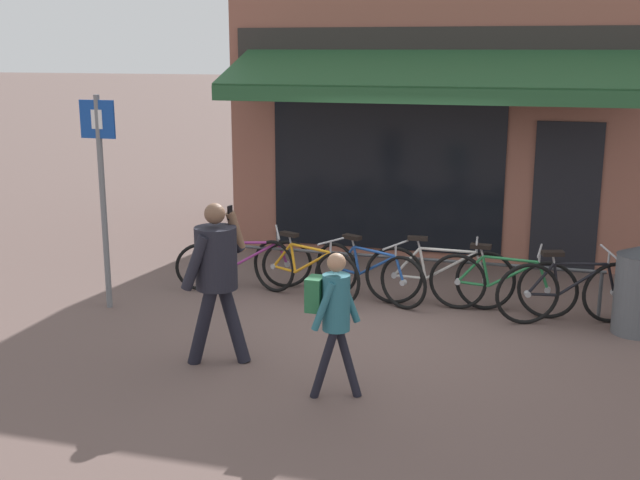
# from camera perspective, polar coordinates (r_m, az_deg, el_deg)

# --- Properties ---
(ground_plane) EXTENTS (160.00, 160.00, 0.00)m
(ground_plane) POSITION_cam_1_polar(r_m,az_deg,el_deg) (9.24, 3.76, -5.95)
(ground_plane) COLOR brown
(shop_front) EXTENTS (6.20, 4.42, 4.91)m
(shop_front) POSITION_cam_1_polar(r_m,az_deg,el_deg) (13.05, 9.12, 10.61)
(shop_front) COLOR #8E5647
(shop_front) RESTS_ON ground_plane
(bike_rack_rail) EXTENTS (4.65, 0.04, 0.57)m
(bike_rack_rail) POSITION_cam_1_polar(r_m,az_deg,el_deg) (9.95, 6.23, -1.63)
(bike_rack_rail) COLOR #47494F
(bike_rack_rail) RESTS_ON ground_plane
(bicycle_purple) EXTENTS (1.68, 0.81, 0.82)m
(bicycle_purple) POSITION_cam_1_polar(r_m,az_deg,el_deg) (10.42, -5.44, -1.67)
(bicycle_purple) COLOR black
(bicycle_purple) RESTS_ON ground_plane
(bicycle_orange) EXTENTS (1.59, 0.71, 0.82)m
(bicycle_orange) POSITION_cam_1_polar(r_m,az_deg,el_deg) (10.01, -1.12, -2.17)
(bicycle_orange) COLOR black
(bicycle_orange) RESTS_ON ground_plane
(bicycle_blue) EXTENTS (1.57, 0.79, 0.80)m
(bicycle_blue) POSITION_cam_1_polar(r_m,az_deg,el_deg) (9.95, 3.48, -2.34)
(bicycle_blue) COLOR black
(bicycle_blue) RESTS_ON ground_plane
(bicycle_silver) EXTENTS (1.82, 0.52, 0.87)m
(bicycle_silver) POSITION_cam_1_polar(r_m,az_deg,el_deg) (9.82, 8.45, -2.52)
(bicycle_silver) COLOR black
(bicycle_silver) RESTS_ON ground_plane
(bicycle_green) EXTENTS (1.74, 0.52, 0.84)m
(bicycle_green) POSITION_cam_1_polar(r_m,az_deg,el_deg) (9.68, 12.79, -3.03)
(bicycle_green) COLOR black
(bicycle_green) RESTS_ON ground_plane
(bicycle_black) EXTENTS (1.68, 0.66, 0.89)m
(bicycle_black) POSITION_cam_1_polar(r_m,az_deg,el_deg) (9.51, 17.40, -3.50)
(bicycle_black) COLOR black
(bicycle_black) RESTS_ON ground_plane
(pedestrian_adult) EXTENTS (0.62, 0.64, 1.65)m
(pedestrian_adult) POSITION_cam_1_polar(r_m,az_deg,el_deg) (7.89, -7.38, -1.93)
(pedestrian_adult) COLOR black
(pedestrian_adult) RESTS_ON ground_plane
(pedestrian_child) EXTENTS (0.49, 0.39, 1.35)m
(pedestrian_child) POSITION_cam_1_polar(r_m,az_deg,el_deg) (7.09, 0.92, -4.78)
(pedestrian_child) COLOR black
(pedestrian_child) RESTS_ON ground_plane
(litter_bin) EXTENTS (0.52, 0.52, 1.00)m
(litter_bin) POSITION_cam_1_polar(r_m,az_deg,el_deg) (9.43, 21.69, -3.31)
(litter_bin) COLOR #515459
(litter_bin) RESTS_ON ground_plane
(parking_sign) EXTENTS (0.44, 0.07, 2.55)m
(parking_sign) POSITION_cam_1_polar(r_m,az_deg,el_deg) (9.76, -15.27, 4.09)
(parking_sign) COLOR slate
(parking_sign) RESTS_ON ground_plane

